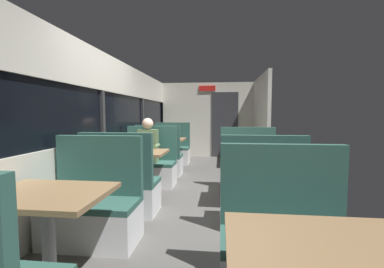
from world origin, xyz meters
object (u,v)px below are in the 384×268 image
Objects in this scene: bench_far_window_facing_entry at (172,151)px; bench_rear_aisle_facing_entry at (248,172)px; dining_table_mid_window at (138,157)px; bench_mid_window_facing_end at (122,189)px; dining_table_front_aisle at (325,266)px; bench_near_window_facing_entry at (93,211)px; dining_table_far_window at (166,143)px; seated_passenger at (149,157)px; dining_table_rear_aisle at (254,162)px; bench_far_window_facing_end at (160,160)px; coffee_cup_primary at (132,149)px; bench_rear_aisle_facing_end at (261,199)px; dining_table_near_window at (47,205)px; bench_mid_window_facing_entry at (150,168)px; bench_front_aisle_facing_entry at (285,251)px.

bench_far_window_facing_entry is 1.00× the size of bench_rear_aisle_facing_entry.
bench_mid_window_facing_end reaches higher than dining_table_mid_window.
dining_table_front_aisle is (1.79, -2.77, 0.00)m from dining_table_mid_window.
bench_near_window_facing_entry is 3.66m from dining_table_far_window.
bench_near_window_facing_entry is 2.23m from dining_table_front_aisle.
dining_table_rear_aisle is at bearing -24.80° from seated_passenger.
coffee_cup_primary is at bearing -92.08° from bench_far_window_facing_end.
seated_passenger is at bearing -90.00° from bench_far_window_facing_end.
seated_passenger reaches higher than dining_table_far_window.
dining_table_front_aisle is (1.79, -4.94, 0.00)m from dining_table_far_window.
bench_rear_aisle_facing_end is (1.79, -2.37, 0.00)m from bench_far_window_facing_end.
bench_far_window_facing_entry is at bearing 90.00° from bench_near_window_facing_entry.
coffee_cup_primary is (-1.85, 0.82, 0.46)m from bench_rear_aisle_facing_end.
dining_table_near_window is 2.22m from bench_rear_aisle_facing_end.
bench_far_window_facing_end is at bearing 136.96° from dining_table_rear_aisle.
bench_rear_aisle_facing_end is (1.79, -0.20, 0.00)m from bench_mid_window_facing_end.
dining_table_mid_window is at bearing -90.00° from seated_passenger.
bench_mid_window_facing_entry is 1.00× the size of bench_rear_aisle_facing_end.
coffee_cup_primary is (-0.06, 2.09, 0.15)m from dining_table_near_window.
dining_table_rear_aisle is (1.79, -3.07, 0.31)m from bench_far_window_facing_entry.
dining_table_near_window is 0.82× the size of bench_rear_aisle_facing_entry.
bench_rear_aisle_facing_entry is at bearing 56.16° from dining_table_near_window.
dining_table_near_window is at bearing -123.84° from bench_rear_aisle_facing_entry.
bench_near_window_facing_entry is at bearing -144.61° from dining_table_rear_aisle.
bench_far_window_facing_end is 1.00× the size of bench_rear_aisle_facing_entry.
bench_far_window_facing_end reaches higher than coffee_cup_primary.
bench_front_aisle_facing_entry reaches higher than dining_table_far_window.
bench_near_window_facing_entry reaches higher than dining_table_near_window.
bench_rear_aisle_facing_entry reaches higher than dining_table_rear_aisle.
bench_front_aisle_facing_entry is (1.79, -1.37, 0.00)m from bench_mid_window_facing_end.
dining_table_rear_aisle is (1.79, -0.20, 0.00)m from dining_table_mid_window.
bench_front_aisle_facing_entry reaches higher than dining_table_front_aisle.
dining_table_mid_window is 0.82× the size of bench_rear_aisle_facing_entry.
bench_mid_window_facing_entry is 2.40m from bench_rear_aisle_facing_end.
bench_rear_aisle_facing_entry is (0.00, 0.70, -0.31)m from dining_table_rear_aisle.
bench_near_window_facing_entry is at bearing 90.00° from dining_table_near_window.
bench_rear_aisle_facing_entry reaches higher than dining_table_near_window.
bench_mid_window_facing_entry is 2.17m from bench_far_window_facing_entry.
dining_table_far_window is 0.71× the size of seated_passenger.
seated_passenger is at bearing -90.00° from bench_far_window_facing_entry.
dining_table_mid_window is 2.76m from bench_front_aisle_facing_entry.
bench_mid_window_facing_end is 1.22× the size of dining_table_far_window.
dining_table_front_aisle is 2.57m from dining_table_rear_aisle.
bench_rear_aisle_facing_entry is (1.79, -0.97, 0.00)m from bench_far_window_facing_end.
bench_mid_window_facing_end is 1.88m from dining_table_rear_aisle.
bench_mid_window_facing_entry is at bearing 122.86° from bench_front_aisle_facing_entry.
dining_table_front_aisle is 10.00× the size of coffee_cup_primary.
dining_table_near_window is 2.10m from coffee_cup_primary.
coffee_cup_primary is (-0.06, 1.39, 0.46)m from bench_near_window_facing_entry.
bench_front_aisle_facing_entry is 12.22× the size of coffee_cup_primary.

